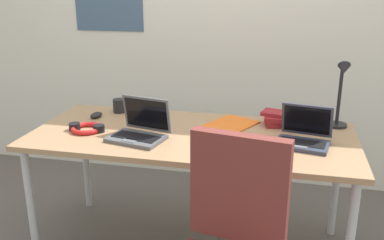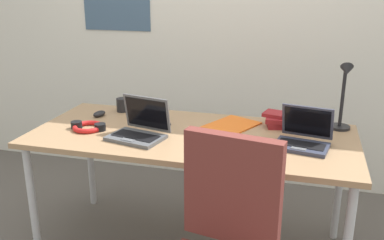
% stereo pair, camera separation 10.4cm
% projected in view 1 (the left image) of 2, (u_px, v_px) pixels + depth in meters
% --- Properties ---
extents(wall_back, '(6.00, 0.13, 2.60)m').
position_uv_depth(wall_back, '(224.00, 15.00, 3.27)').
color(wall_back, silver).
rests_on(wall_back, ground_plane).
extents(desk, '(1.80, 0.80, 0.74)m').
position_uv_depth(desk, '(192.00, 143.00, 2.44)').
color(desk, '#9E7A56').
rests_on(desk, ground_plane).
extents(desk_lamp, '(0.12, 0.18, 0.40)m').
position_uv_depth(desk_lamp, '(340.00, 95.00, 2.45)').
color(desk_lamp, black).
rests_on(desk_lamp, desk).
extents(laptop_near_mouse, '(0.30, 0.28, 0.20)m').
position_uv_depth(laptop_near_mouse, '(303.00, 137.00, 2.25)').
color(laptop_near_mouse, '#33384C').
rests_on(laptop_near_mouse, desk).
extents(laptop_back_left, '(0.33, 0.29, 0.22)m').
position_uv_depth(laptop_back_left, '(139.00, 131.00, 2.34)').
color(laptop_back_left, '#515459').
rests_on(laptop_back_left, desk).
extents(computer_mouse, '(0.08, 0.11, 0.03)m').
position_uv_depth(computer_mouse, '(96.00, 115.00, 2.69)').
color(computer_mouse, black).
rests_on(computer_mouse, desk).
extents(cell_phone, '(0.13, 0.15, 0.01)m').
position_uv_depth(cell_phone, '(162.00, 122.00, 2.60)').
color(cell_phone, black).
rests_on(cell_phone, desk).
extents(headphones, '(0.21, 0.18, 0.04)m').
position_uv_depth(headphones, '(87.00, 128.00, 2.46)').
color(headphones, red).
rests_on(headphones, desk).
extents(book_stack, '(0.23, 0.16, 0.08)m').
position_uv_depth(book_stack, '(281.00, 119.00, 2.54)').
color(book_stack, maroon).
rests_on(book_stack, desk).
extents(paper_folder_near_lamp, '(0.34, 0.38, 0.01)m').
position_uv_depth(paper_folder_near_lamp, '(230.00, 125.00, 2.56)').
color(paper_folder_near_lamp, orange).
rests_on(paper_folder_near_lamp, desk).
extents(paper_folder_back_right, '(0.30, 0.35, 0.01)m').
position_uv_depth(paper_folder_back_right, '(236.00, 148.00, 2.20)').
color(paper_folder_back_right, orange).
rests_on(paper_folder_back_right, desk).
extents(coffee_mug, '(0.11, 0.08, 0.09)m').
position_uv_depth(coffee_mug, '(119.00, 106.00, 2.79)').
color(coffee_mug, black).
rests_on(coffee_mug, desk).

